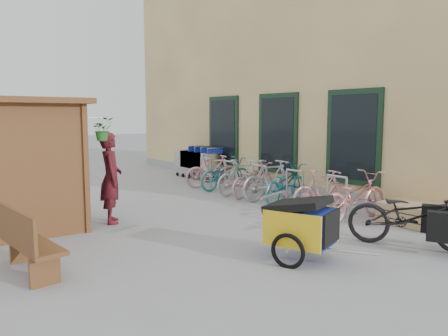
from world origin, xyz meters
TOP-DOWN VIEW (x-y plane):
  - ground at (0.00, 0.00)m, footprint 80.00×80.00m
  - building at (6.49, 4.50)m, footprint 6.07×13.00m
  - kiosk at (-3.28, 2.47)m, footprint 2.49×1.65m
  - bike_rack at (2.30, 2.40)m, footprint 0.05×5.35m
  - pallet_stack at (3.00, -1.40)m, footprint 1.00×1.20m
  - bench at (-3.67, 0.27)m, footprint 0.56×1.43m
  - shopping_carts at (3.00, 6.31)m, footprint 0.61×2.05m
  - child_trailer at (-0.32, -1.47)m, footprint 1.07×1.64m
  - cargo_bike at (1.50, -2.18)m, footprint 1.48×2.08m
  - person_kiosk at (-1.67, 2.28)m, footprint 0.62×0.75m
  - bike_0 at (2.32, -0.45)m, footprint 1.87×0.67m
  - bike_1 at (2.44, 0.50)m, footprint 1.60×0.74m
  - bike_2 at (2.48, 1.67)m, footprint 1.87×1.05m
  - bike_3 at (2.38, 2.09)m, footprint 1.73×0.59m
  - bike_4 at (2.37, 2.75)m, footprint 1.74×0.90m
  - bike_5 at (2.26, 3.09)m, footprint 1.60×0.47m
  - bike_6 at (2.43, 4.00)m, footprint 1.75×0.63m
  - bike_7 at (2.35, 4.54)m, footprint 1.69×0.92m

SIDE VIEW (x-z plane):
  - ground at x=0.00m, z-range 0.00..0.00m
  - pallet_stack at x=3.00m, z-range 0.01..0.41m
  - bike_4 at x=2.37m, z-range 0.00..0.87m
  - bench at x=-3.67m, z-range 0.01..0.90m
  - bike_6 at x=2.43m, z-range 0.00..0.91m
  - bike_1 at x=2.44m, z-range 0.00..0.93m
  - bike_2 at x=2.48m, z-range 0.00..0.93m
  - bike_5 at x=2.26m, z-range 0.00..0.96m
  - bike_0 at x=2.32m, z-range 0.00..0.98m
  - bike_7 at x=2.35m, z-range 0.00..0.98m
  - bike_3 at x=2.38m, z-range 0.00..1.02m
  - cargo_bike at x=1.50m, z-range 0.00..1.03m
  - bike_rack at x=2.30m, z-range 0.08..0.95m
  - child_trailer at x=-0.32m, z-range 0.05..1.01m
  - shopping_carts at x=3.00m, z-range 0.09..1.18m
  - person_kiosk at x=-1.67m, z-range 0.00..1.78m
  - kiosk at x=-3.28m, z-range 0.35..2.75m
  - building at x=6.49m, z-range -0.01..6.99m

